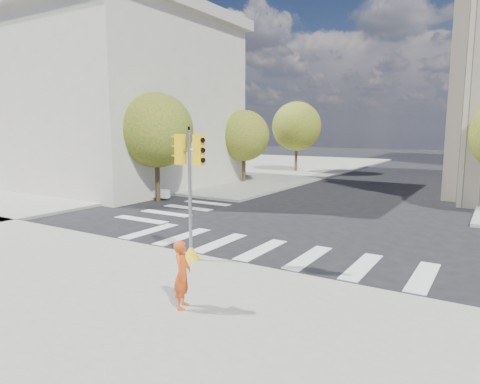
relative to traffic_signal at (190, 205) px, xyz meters
The scene contains 10 objects.
ground 5.14m from the traffic_signal, 74.87° to the left, with size 160.00×160.00×0.00m, color black.
sidewalk_near 6.78m from the traffic_signal, 79.00° to the right, with size 30.00×14.00×0.15m, color gray.
sidewalk_far_left 35.94m from the traffic_signal, 121.51° to the left, with size 28.00×40.00×0.15m, color gray.
classical_building 23.04m from the traffic_signal, 146.11° to the left, with size 19.00×15.00×12.70m.
tree_lw_near 12.84m from the traffic_signal, 137.10° to the left, with size 4.40×4.40×6.41m.
tree_lw_mid 20.86m from the traffic_signal, 116.46° to the left, with size 4.00×4.00×5.77m.
tree_lw_far 30.17m from the traffic_signal, 107.93° to the left, with size 4.80×4.80×6.95m.
traffic_signal is the anchor object (origin of this frame).
photographer 3.84m from the traffic_signal, 54.82° to the right, with size 0.58×0.38×1.60m, color #D34813.
planter_wall 14.64m from the traffic_signal, 143.82° to the left, with size 6.00×0.40×0.50m, color silver.
Camera 1 is at (7.02, -15.03, 4.30)m, focal length 32.00 mm.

